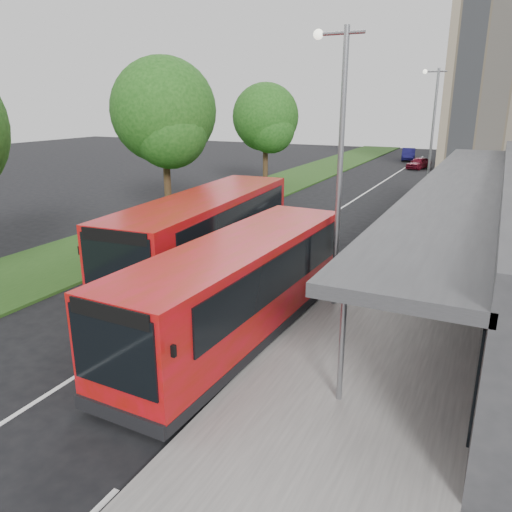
{
  "coord_description": "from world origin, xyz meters",
  "views": [
    {
      "loc": [
        8.36,
        -12.08,
        6.2
      ],
      "look_at": [
        1.74,
        1.51,
        1.5
      ],
      "focal_mm": 35.0,
      "sensor_mm": 36.0,
      "label": 1
    }
  ],
  "objects_px": {
    "litter_bin": "(411,241)",
    "bollard": "(426,204)",
    "bus_main": "(239,289)",
    "bus_second": "(206,235)",
    "tree_far": "(266,121)",
    "car_far": "(408,154)",
    "lamp_post_far": "(432,126)",
    "lamp_post_near": "(338,155)",
    "car_near": "(419,163)",
    "tree_mid": "(164,118)"
  },
  "relations": [
    {
      "from": "tree_far",
      "to": "car_near",
      "type": "xyz_separation_m",
      "value": [
        8.29,
        17.01,
        -4.29
      ]
    },
    {
      "from": "bus_second",
      "to": "car_near",
      "type": "bearing_deg",
      "value": 82.06
    },
    {
      "from": "lamp_post_far",
      "to": "bus_main",
      "type": "height_order",
      "value": "lamp_post_far"
    },
    {
      "from": "lamp_post_near",
      "to": "lamp_post_far",
      "type": "relative_size",
      "value": 1.0
    },
    {
      "from": "bus_main",
      "to": "car_far",
      "type": "xyz_separation_m",
      "value": [
        -3.38,
        46.24,
        -0.75
      ]
    },
    {
      "from": "lamp_post_far",
      "to": "bus_main",
      "type": "xyz_separation_m",
      "value": [
        -1.64,
        -23.03,
        -3.33
      ]
    },
    {
      "from": "lamp_post_near",
      "to": "lamp_post_far",
      "type": "bearing_deg",
      "value": 90.0
    },
    {
      "from": "bus_second",
      "to": "tree_mid",
      "type": "bearing_deg",
      "value": 130.32
    },
    {
      "from": "lamp_post_near",
      "to": "car_far",
      "type": "bearing_deg",
      "value": 96.63
    },
    {
      "from": "bus_main",
      "to": "bollard",
      "type": "distance_m",
      "value": 18.16
    },
    {
      "from": "bus_main",
      "to": "litter_bin",
      "type": "xyz_separation_m",
      "value": [
        2.91,
        9.89,
        -0.8
      ]
    },
    {
      "from": "car_far",
      "to": "car_near",
      "type": "bearing_deg",
      "value": -81.81
    },
    {
      "from": "tree_far",
      "to": "bollard",
      "type": "xyz_separation_m",
      "value": [
        11.89,
        -4.1,
        -4.17
      ]
    },
    {
      "from": "tree_mid",
      "to": "tree_far",
      "type": "height_order",
      "value": "tree_mid"
    },
    {
      "from": "tree_far",
      "to": "lamp_post_far",
      "type": "xyz_separation_m",
      "value": [
        11.13,
        0.95,
        -0.13
      ]
    },
    {
      "from": "lamp_post_far",
      "to": "car_near",
      "type": "xyz_separation_m",
      "value": [
        -2.83,
        16.06,
        -4.16
      ]
    },
    {
      "from": "bus_second",
      "to": "litter_bin",
      "type": "xyz_separation_m",
      "value": [
        6.39,
        5.92,
        -0.93
      ]
    },
    {
      "from": "lamp_post_far",
      "to": "car_far",
      "type": "height_order",
      "value": "lamp_post_far"
    },
    {
      "from": "lamp_post_near",
      "to": "car_near",
      "type": "height_order",
      "value": "lamp_post_near"
    },
    {
      "from": "bollard",
      "to": "lamp_post_far",
      "type": "bearing_deg",
      "value": 98.6
    },
    {
      "from": "tree_mid",
      "to": "car_far",
      "type": "height_order",
      "value": "tree_mid"
    },
    {
      "from": "lamp_post_near",
      "to": "bus_second",
      "type": "xyz_separation_m",
      "value": [
        -5.12,
        0.94,
        -3.19
      ]
    },
    {
      "from": "tree_mid",
      "to": "bus_main",
      "type": "xyz_separation_m",
      "value": [
        9.49,
        -10.08,
        -4.01
      ]
    },
    {
      "from": "tree_far",
      "to": "litter_bin",
      "type": "distance_m",
      "value": 17.9
    },
    {
      "from": "lamp_post_near",
      "to": "car_near",
      "type": "bearing_deg",
      "value": 94.5
    },
    {
      "from": "bollard",
      "to": "bus_main",
      "type": "bearing_deg",
      "value": -97.61
    },
    {
      "from": "bus_main",
      "to": "bollard",
      "type": "xyz_separation_m",
      "value": [
        2.4,
        17.98,
        -0.71
      ]
    },
    {
      "from": "bollard",
      "to": "car_far",
      "type": "distance_m",
      "value": 28.85
    },
    {
      "from": "tree_mid",
      "to": "car_near",
      "type": "xyz_separation_m",
      "value": [
        8.29,
        29.01,
        -4.85
      ]
    },
    {
      "from": "bollard",
      "to": "car_far",
      "type": "bearing_deg",
      "value": 101.57
    },
    {
      "from": "bus_second",
      "to": "bollard",
      "type": "xyz_separation_m",
      "value": [
        5.88,
        14.01,
        -0.85
      ]
    },
    {
      "from": "bollard",
      "to": "car_far",
      "type": "height_order",
      "value": "car_far"
    },
    {
      "from": "tree_mid",
      "to": "bollard",
      "type": "height_order",
      "value": "tree_mid"
    },
    {
      "from": "lamp_post_far",
      "to": "bus_second",
      "type": "bearing_deg",
      "value": -105.03
    },
    {
      "from": "bus_second",
      "to": "tree_far",
      "type": "bearing_deg",
      "value": 104.14
    },
    {
      "from": "litter_bin",
      "to": "bollard",
      "type": "distance_m",
      "value": 8.11
    },
    {
      "from": "bus_second",
      "to": "bollard",
      "type": "relative_size",
      "value": 10.13
    },
    {
      "from": "litter_bin",
      "to": "bus_main",
      "type": "bearing_deg",
      "value": -106.39
    },
    {
      "from": "lamp_post_far",
      "to": "car_near",
      "type": "height_order",
      "value": "lamp_post_far"
    },
    {
      "from": "litter_bin",
      "to": "tree_mid",
      "type": "bearing_deg",
      "value": 179.12
    },
    {
      "from": "lamp_post_near",
      "to": "lamp_post_far",
      "type": "xyz_separation_m",
      "value": [
        0.0,
        20.0,
        0.0
      ]
    },
    {
      "from": "lamp_post_far",
      "to": "car_near",
      "type": "bearing_deg",
      "value": 100.01
    },
    {
      "from": "lamp_post_near",
      "to": "car_far",
      "type": "relative_size",
      "value": 2.04
    },
    {
      "from": "litter_bin",
      "to": "bollard",
      "type": "height_order",
      "value": "bollard"
    },
    {
      "from": "tree_far",
      "to": "bus_main",
      "type": "bearing_deg",
      "value": -66.74
    },
    {
      "from": "bollard",
      "to": "car_near",
      "type": "xyz_separation_m",
      "value": [
        -3.6,
        21.1,
        -0.12
      ]
    },
    {
      "from": "bus_main",
      "to": "tree_far",
      "type": "bearing_deg",
      "value": 115.1
    },
    {
      "from": "car_far",
      "to": "lamp_post_far",
      "type": "bearing_deg",
      "value": -86.61
    },
    {
      "from": "car_far",
      "to": "litter_bin",
      "type": "bearing_deg",
      "value": -88.99
    },
    {
      "from": "lamp_post_near",
      "to": "bus_second",
      "type": "distance_m",
      "value": 6.1
    }
  ]
}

